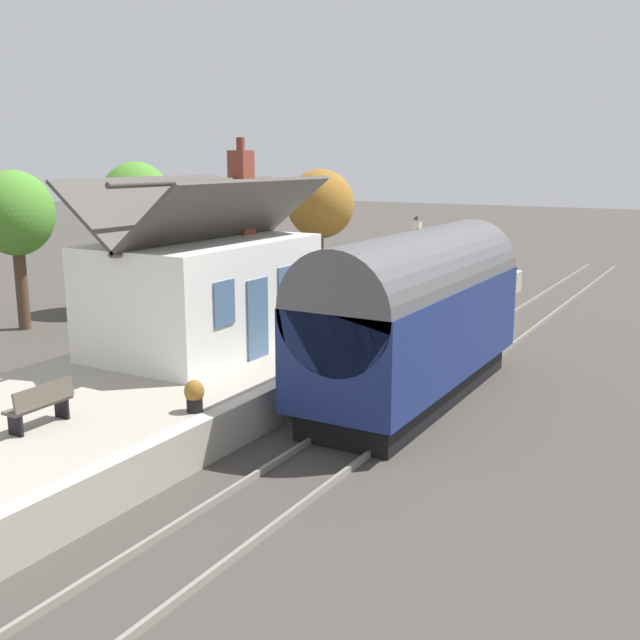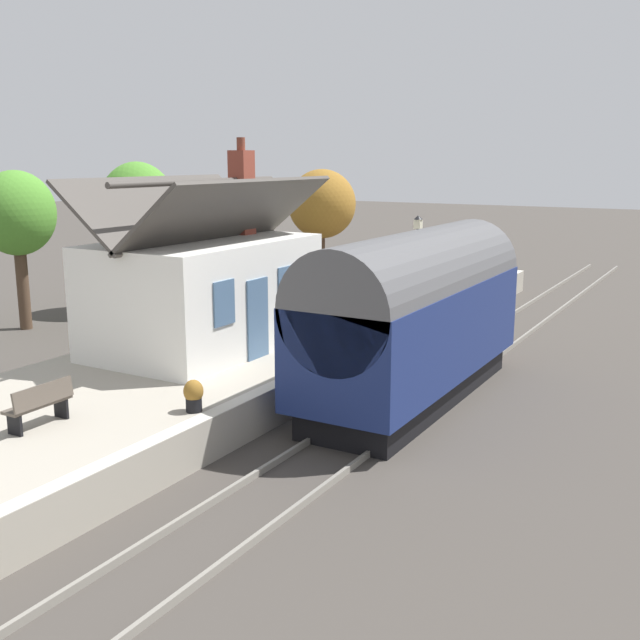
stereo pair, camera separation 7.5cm
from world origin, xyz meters
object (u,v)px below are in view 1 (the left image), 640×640
object	(u,v)px
train	(415,315)
bench_mid_platform	(349,299)
tree_mid_background	(16,215)
tree_far_left	(320,204)
bench_near_building	(41,404)
planter_bench_right	(321,295)
planter_edge_near	(194,395)
bench_by_lamp	(402,280)
planter_edge_far	(357,285)
lamp_post_platform	(417,243)
bench_platform_end	(421,274)
station_building	(205,289)
planter_by_door	(320,284)
tree_distant	(137,212)
planter_bench_left	(349,295)

from	to	relation	value
train	bench_mid_platform	size ratio (longest dim) A/B	6.24
tree_mid_background	tree_far_left	size ratio (longest dim) A/B	1.02
bench_near_building	tree_mid_background	distance (m)	14.02
planter_bench_right	planter_edge_near	distance (m)	11.29
planter_bench_right	tree_mid_background	bearing A→B (deg)	115.57
bench_by_lamp	planter_edge_far	bearing A→B (deg)	138.99
planter_edge_near	tree_far_left	world-z (taller)	tree_far_left
bench_mid_platform	lamp_post_platform	distance (m)	3.06
bench_near_building	bench_by_lamp	bearing A→B (deg)	-0.03
train	planter_edge_near	xyz separation A→B (m)	(-5.67, 2.49, -0.92)
bench_mid_platform	bench_platform_end	size ratio (longest dim) A/B	1.00
station_building	tree_mid_background	xyz separation A→B (m)	(1.71, 9.70, 1.55)
planter_edge_far	tree_mid_background	bearing A→B (deg)	127.80
bench_platform_end	bench_by_lamp	xyz separation A→B (m)	(-1.88, 0.03, 0.00)
bench_platform_end	planter_edge_near	distance (m)	17.10
bench_near_building	bench_mid_platform	bearing A→B (deg)	-0.39
bench_mid_platform	station_building	bearing A→B (deg)	167.75
bench_platform_end	tree_mid_background	world-z (taller)	tree_mid_background
train	bench_mid_platform	distance (m)	6.58
planter_by_door	planter_bench_right	xyz separation A→B (m)	(-2.20, -1.29, 0.05)
bench_near_building	bench_by_lamp	xyz separation A→B (m)	(17.31, -0.01, 0.00)
tree_mid_background	tree_far_left	xyz separation A→B (m)	(15.38, -3.58, -0.30)
station_building	planter_by_door	world-z (taller)	station_building
bench_near_building	bench_platform_end	size ratio (longest dim) A/B	0.99
station_building	bench_by_lamp	size ratio (longest dim) A/B	4.72
lamp_post_platform	tree_mid_background	distance (m)	14.10
bench_platform_end	planter_by_door	size ratio (longest dim) A/B	1.83
planter_by_door	tree_mid_background	bearing A→B (deg)	129.10
bench_mid_platform	planter_edge_near	xyz separation A→B (m)	(-10.49, -1.91, -0.12)
bench_mid_platform	planter_bench_right	world-z (taller)	bench_mid_platform
bench_mid_platform	planter_by_door	distance (m)	3.61
planter_by_door	tree_mid_background	distance (m)	11.22
bench_platform_end	planter_edge_far	xyz separation A→B (m)	(-3.31, 1.28, -0.08)
train	tree_distant	world-z (taller)	tree_distant
planter_by_door	tree_distant	size ratio (longest dim) A/B	0.13
bench_by_lamp	planter_bench_right	distance (m)	4.45
bench_by_lamp	bench_mid_platform	bearing A→B (deg)	-179.05
planter_edge_near	tree_mid_background	xyz separation A→B (m)	(6.17, 12.91, 2.82)
bench_platform_end	tree_distant	xyz separation A→B (m)	(-6.26, 9.54, 2.57)
bench_mid_platform	planter_by_door	xyz separation A→B (m)	(2.54, 2.56, -0.05)
bench_by_lamp	planter_edge_near	bearing A→B (deg)	-172.52
station_building	bench_platform_end	size ratio (longest dim) A/B	4.72
tree_far_left	train	bearing A→B (deg)	-143.34
planter_bench_left	planter_by_door	world-z (taller)	planter_by_door
bench_near_building	lamp_post_platform	bearing A→B (deg)	-6.86
station_building	planter_edge_near	xyz separation A→B (m)	(-4.46, -3.22, -1.27)
planter_bench_left	bench_by_lamp	bearing A→B (deg)	-13.81
planter_edge_far	planter_bench_right	size ratio (longest dim) A/B	0.99
bench_mid_platform	planter_by_door	size ratio (longest dim) A/B	1.83
bench_platform_end	tree_far_left	world-z (taller)	tree_far_left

